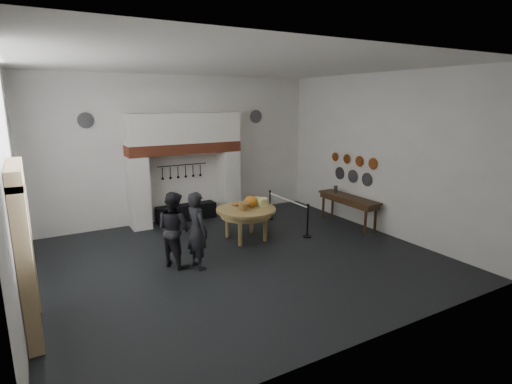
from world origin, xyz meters
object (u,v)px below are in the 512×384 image
side_table (349,197)px  barrier_post_near (308,222)px  visitor_far (174,229)px  barrier_post_far (270,205)px  visitor_near (197,230)px  iron_range (186,212)px  work_table (246,210)px

side_table → barrier_post_near: (-1.73, -0.28, -0.42)m
side_table → barrier_post_near: same height
visitor_far → barrier_post_far: visitor_far is taller
visitor_near → visitor_far: bearing=33.6°
barrier_post_far → visitor_near: bearing=-144.5°
iron_range → visitor_far: visitor_far is taller
work_table → visitor_near: 2.19m
visitor_far → barrier_post_far: bearing=-86.4°
visitor_near → work_table: bearing=-69.8°
work_table → barrier_post_far: barrier_post_far is taller
side_table → iron_range: bearing=144.1°
work_table → side_table: (3.30, -0.42, 0.03)m
work_table → visitor_far: bearing=-161.7°
visitor_far → barrier_post_near: size_ratio=1.94×
barrier_post_far → iron_range: bearing=152.2°
work_table → barrier_post_near: bearing=-24.1°
visitor_near → barrier_post_far: bearing=-66.0°
visitor_near → visitor_far: size_ratio=1.02×
work_table → visitor_far: 2.39m
iron_range → barrier_post_far: barrier_post_far is taller
visitor_far → work_table: bearing=-96.2°
visitor_far → barrier_post_far: size_ratio=1.94×
work_table → visitor_near: size_ratio=0.91×
side_table → barrier_post_far: same height
iron_range → barrier_post_far: bearing=-27.8°
side_table → barrier_post_far: 2.48m
visitor_near → iron_range: bearing=-27.6°
work_table → visitor_near: visitor_near is taller
iron_range → work_table: bearing=-72.6°
visitor_near → visitor_far: (-0.40, 0.40, -0.02)m
iron_range → barrier_post_near: 4.02m
work_table → barrier_post_near: 1.76m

